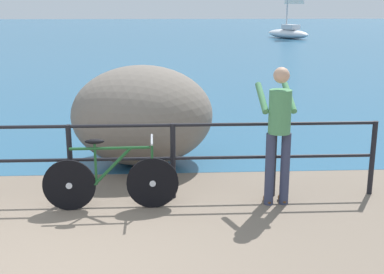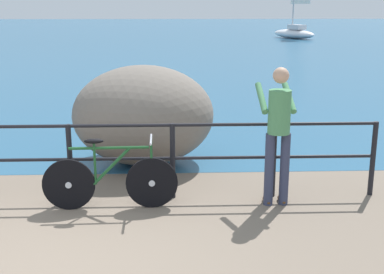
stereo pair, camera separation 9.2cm
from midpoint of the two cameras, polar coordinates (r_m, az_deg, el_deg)
ground_plane at (r=24.80m, az=-6.13°, el=8.56°), size 120.00×120.00×0.10m
sea_surface at (r=52.52m, az=-4.59°, el=11.79°), size 120.00×90.00×0.01m
promenade_railing at (r=6.82m, az=-13.92°, el=-1.83°), size 8.15×0.07×1.02m
bicycle at (r=6.48m, az=-9.43°, el=-4.74°), size 1.70×0.48×0.92m
person_at_railing at (r=6.49m, az=9.29°, el=0.84°), size 0.46×0.64×1.78m
breakwater_boulder_main at (r=8.23m, az=-5.91°, el=2.47°), size 2.27×1.99×1.59m
sailboat at (r=40.68m, az=10.69°, el=11.78°), size 3.17×4.51×6.16m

